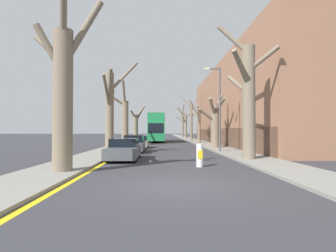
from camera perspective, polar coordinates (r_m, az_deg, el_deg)
ground_plane at (r=9.04m, az=2.08°, el=-12.88°), size 300.00×300.00×0.00m
sidewalk_left at (r=59.05m, az=-6.14°, el=-2.76°), size 2.76×120.00×0.12m
sidewalk_right at (r=59.15m, az=4.32°, el=-2.76°), size 2.76×120.00×0.12m
building_facade_right at (r=37.18m, az=17.92°, el=4.30°), size 10.08×38.18×10.56m
kerb_line_stripe at (r=58.95m, az=-4.62°, el=-2.82°), size 0.24×120.00×0.01m
street_tree_left_0 at (r=12.34m, az=-21.90°, el=7.24°), size 3.31×2.26×8.09m
street_tree_left_1 at (r=22.05m, az=-12.45°, el=3.81°), size 2.59×4.41×7.92m
street_tree_left_2 at (r=32.76m, az=-9.45°, el=1.38°), size 2.46×3.95×7.88m
street_tree_left_3 at (r=43.65m, az=-7.01°, el=0.09°), size 2.35×3.44×6.16m
street_tree_right_0 at (r=17.12m, az=16.97°, el=6.22°), size 3.52×3.10×8.69m
street_tree_right_1 at (r=27.69m, az=10.20°, el=0.87°), size 3.00×3.28×5.79m
street_tree_right_2 at (r=38.18m, az=6.66°, el=0.32°), size 1.72×4.37×6.24m
street_tree_right_3 at (r=47.76m, az=5.11°, el=1.59°), size 4.46×2.03×8.58m
street_tree_right_4 at (r=58.37m, az=3.82°, el=0.49°), size 4.29×2.45×7.61m
street_tree_right_5 at (r=69.20m, az=3.21°, el=0.62°), size 3.85×2.67×8.94m
double_decker_bus at (r=43.27m, az=-2.48°, el=-0.11°), size 2.55×11.27×4.48m
parked_car_0 at (r=16.99m, az=-9.53°, el=-5.07°), size 1.85×4.39×1.36m
parked_car_1 at (r=22.97m, az=-7.40°, el=-3.92°), size 1.76×4.37×1.47m
parked_car_2 at (r=28.39m, az=-6.26°, el=-3.49°), size 1.78×4.44×1.33m
lamp_post at (r=22.67m, az=10.95°, el=4.65°), size 1.40×0.20×7.27m
traffic_bollard at (r=13.59m, az=6.91°, el=-6.37°), size 0.34×0.35×1.18m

